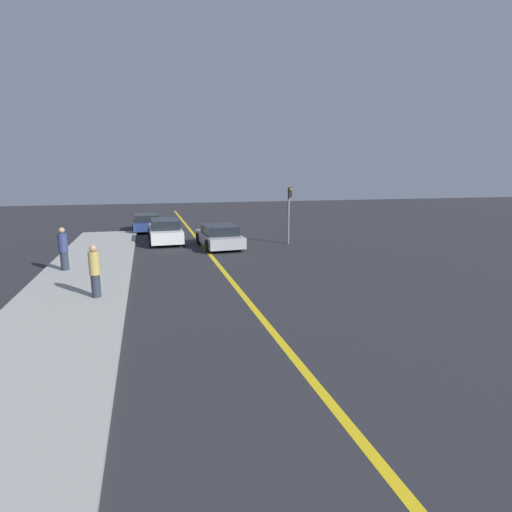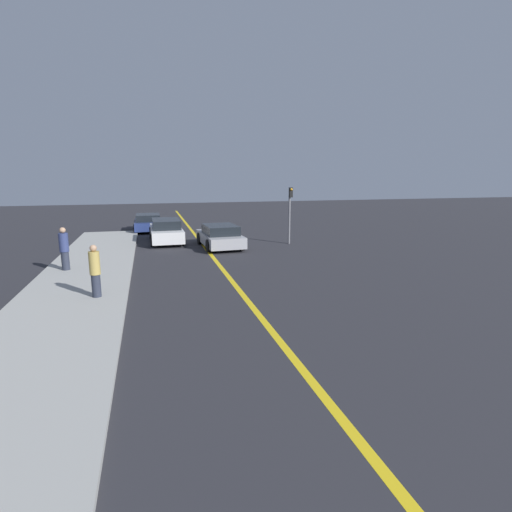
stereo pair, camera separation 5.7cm
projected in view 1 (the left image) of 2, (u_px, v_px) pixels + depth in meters
road_center_line at (230, 280)px, 15.11m from camera, size 0.20×60.00×0.01m
sidewalk_left at (66, 307)px, 11.85m from camera, size 3.45×32.08×0.12m
car_ahead_center at (219, 236)px, 21.74m from camera, size 2.18×4.23×1.23m
car_far_distant at (165, 231)px, 23.38m from camera, size 1.92×4.68×1.35m
car_parked_left_lot at (147, 223)px, 27.95m from camera, size 1.94×3.89×1.19m
pedestrian_mid_group at (95, 271)px, 12.45m from camera, size 0.33×0.33×1.67m
pedestrian_far_standing at (63, 249)px, 15.98m from camera, size 0.36×0.36×1.74m
traffic_light at (289, 209)px, 22.50m from camera, size 0.18×0.40×3.20m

